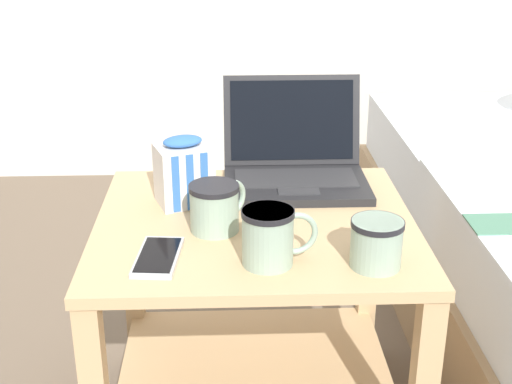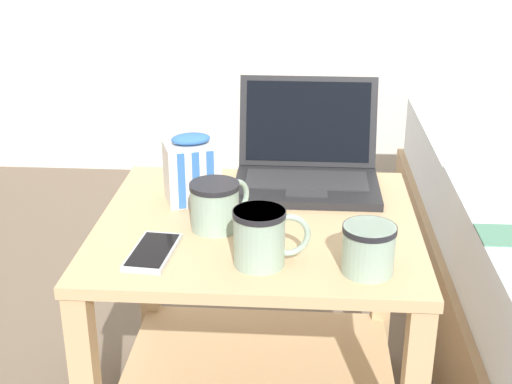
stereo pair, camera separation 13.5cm
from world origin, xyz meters
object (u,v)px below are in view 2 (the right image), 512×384
Objects in this scene: laptop at (307,165)px; mug_front_left at (261,235)px; mug_front_right at (216,203)px; snack_bag at (192,170)px; mug_mid_center at (368,246)px; cell_phone at (153,252)px.

laptop is 2.32× the size of mug_front_left.
mug_front_left is at bearing -55.83° from mug_front_right.
snack_bag is at bearing 116.33° from mug_front_right.
mug_front_right is 0.91× the size of mug_mid_center.
mug_front_left is 1.06× the size of mug_mid_center.
snack_bag is 0.95× the size of cell_phone.
cell_phone is at bearing -130.40° from mug_front_right.
mug_mid_center is 0.83× the size of cell_phone.
mug_mid_center is at bearing -29.05° from mug_front_right.
mug_front_right is at bearing 150.95° from mug_mid_center.
mug_mid_center is at bearing -4.15° from mug_front_left.
mug_front_left is at bearing -59.50° from snack_bag.
mug_mid_center is 0.88× the size of snack_bag.
mug_front_left is 0.17m from mug_front_right.
laptop is 2.68× the size of mug_front_right.
mug_front_left is at bearing -101.35° from laptop.
mug_front_left is 0.93× the size of snack_bag.
mug_front_right reaches higher than cell_phone.
cell_phone is (-0.38, 0.04, -0.04)m from mug_mid_center.
laptop reaches higher than mug_front_left.
mug_mid_center is 0.45m from snack_bag.
laptop is at bearing 78.65° from mug_front_left.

